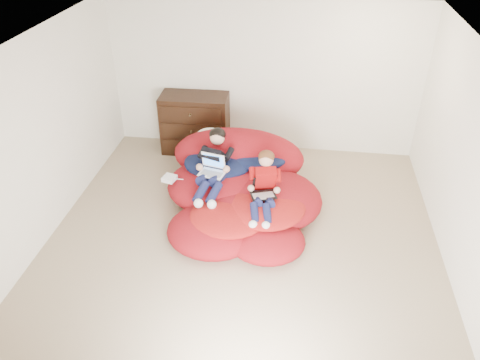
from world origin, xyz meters
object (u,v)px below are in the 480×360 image
Objects in this scene: dresser at (195,123)px; laptop_white at (213,168)px; laptop_black at (264,189)px; younger_boy at (264,184)px; beanbag_pile at (240,189)px; older_boy at (214,162)px.

laptop_white is at bearing -69.06° from dresser.
laptop_black is (0.73, -0.31, -0.08)m from laptop_white.
laptop_black is (1.33, -1.87, 0.06)m from dresser.
dresser is 2.28m from younger_boy.
beanbag_pile is 0.63m from younger_boy.
younger_boy is 2.36× the size of laptop_white.
older_boy reaches higher than younger_boy.
older_boy is at bearing -67.68° from dresser.
laptop_white is at bearing 157.31° from laptop_black.
older_boy is 0.83m from younger_boy.
older_boy reaches higher than laptop_white.
laptop_black is at bearing -29.37° from older_boy.
older_boy is at bearing 90.00° from laptop_white.
beanbag_pile is at bearing 11.91° from laptop_white.
dresser is at bearing 112.32° from older_boy.
dresser is at bearing 122.96° from beanbag_pile.
older_boy is 0.85m from laptop_black.
laptop_white is (0.00, -0.11, -0.03)m from older_boy.
younger_boy reaches higher than beanbag_pile.
beanbag_pile is at bearing -57.04° from dresser.
younger_boy is 2.15× the size of laptop_black.
dresser is 2.30m from laptop_black.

